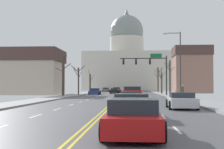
% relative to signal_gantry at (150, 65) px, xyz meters
% --- Properties ---
extents(ground, '(20.00, 180.00, 0.20)m').
position_rel_signal_gantry_xyz_m(ground, '(-4.80, -12.71, -5.13)').
color(ground, '#49494E').
extents(signal_gantry, '(7.91, 0.41, 6.94)m').
position_rel_signal_gantry_xyz_m(signal_gantry, '(0.00, 0.00, 0.00)').
color(signal_gantry, '#28282D').
rests_on(signal_gantry, ground).
extents(street_lamp_right, '(2.33, 0.24, 8.63)m').
position_rel_signal_gantry_xyz_m(street_lamp_right, '(3.12, -11.57, 0.06)').
color(street_lamp_right, '#333338').
rests_on(street_lamp_right, ground).
extents(capitol_building, '(30.55, 21.55, 30.35)m').
position_rel_signal_gantry_xyz_m(capitol_building, '(-4.80, 65.20, 4.80)').
color(capitol_building, beige).
rests_on(capitol_building, ground).
extents(sedan_near_00, '(2.21, 4.75, 1.27)m').
position_rel_signal_gantry_xyz_m(sedan_near_00, '(-3.16, -4.94, -4.54)').
color(sedan_near_00, '#B71414').
rests_on(sedan_near_00, ground).
extents(sedan_near_01, '(2.10, 4.65, 1.27)m').
position_rel_signal_gantry_xyz_m(sedan_near_01, '(-3.16, -10.56, -4.56)').
color(sedan_near_01, '#9EA3A8').
rests_on(sedan_near_01, ground).
extents(pickup_truck_near_02, '(2.38, 5.37, 1.59)m').
position_rel_signal_gantry_xyz_m(pickup_truck_near_02, '(-2.94, -17.51, -4.43)').
color(pickup_truck_near_02, maroon).
rests_on(pickup_truck_near_02, ground).
extents(sedan_near_03, '(2.20, 4.76, 1.14)m').
position_rel_signal_gantry_xyz_m(sedan_near_03, '(-3.18, -23.37, -4.60)').
color(sedan_near_03, silver).
rests_on(sedan_near_03, ground).
extents(sedan_near_04, '(2.17, 4.40, 1.19)m').
position_rel_signal_gantry_xyz_m(sedan_near_04, '(0.63, -30.50, -4.58)').
color(sedan_near_04, silver).
rests_on(sedan_near_04, ground).
extents(sedan_near_05, '(2.19, 4.56, 1.26)m').
position_rel_signal_gantry_xyz_m(sedan_near_05, '(-3.00, -37.53, -4.55)').
color(sedan_near_05, '#6B6056').
rests_on(sedan_near_05, ground).
extents(sedan_near_06, '(2.05, 4.70, 1.24)m').
position_rel_signal_gantry_xyz_m(sedan_near_06, '(-2.94, -43.52, -4.56)').
color(sedan_near_06, '#B71414').
rests_on(sedan_near_06, ground).
extents(sedan_oncoming_00, '(2.09, 4.22, 1.21)m').
position_rel_signal_gantry_xyz_m(sedan_oncoming_00, '(-10.03, 6.81, -4.58)').
color(sedan_oncoming_00, navy).
rests_on(sedan_oncoming_00, ground).
extents(sedan_oncoming_01, '(1.94, 4.39, 1.14)m').
position_rel_signal_gantry_xyz_m(sedan_oncoming_01, '(-6.71, 15.53, -4.60)').
color(sedan_oncoming_01, black).
rests_on(sedan_oncoming_01, ground).
extents(sedan_oncoming_02, '(2.13, 4.42, 1.32)m').
position_rel_signal_gantry_xyz_m(sedan_oncoming_02, '(-6.78, 26.94, -4.53)').
color(sedan_oncoming_02, '#B71414').
rests_on(sedan_oncoming_02, ground).
extents(sedan_oncoming_03, '(2.10, 4.37, 1.18)m').
position_rel_signal_gantry_xyz_m(sedan_oncoming_03, '(-10.22, 35.66, -4.59)').
color(sedan_oncoming_03, '#6B6056').
rests_on(sedan_oncoming_03, ground).
extents(flank_building_00, '(14.50, 10.10, 8.59)m').
position_rel_signal_gantry_xyz_m(flank_building_00, '(-23.64, 6.26, -0.78)').
color(flank_building_00, '#B2A38E').
rests_on(flank_building_00, ground).
extents(flank_building_01, '(8.38, 7.35, 10.69)m').
position_rel_signal_gantry_xyz_m(flank_building_01, '(10.80, 20.96, 0.27)').
color(flank_building_01, '#8C6656').
rests_on(flank_building_01, ground).
extents(bare_tree_00, '(2.41, 1.76, 6.35)m').
position_rel_signal_gantry_xyz_m(bare_tree_00, '(3.86, 30.39, -1.67)').
color(bare_tree_00, '#4C3D2D').
rests_on(bare_tree_00, ground).
extents(bare_tree_01, '(1.46, 1.91, 5.53)m').
position_rel_signal_gantry_xyz_m(bare_tree_01, '(-13.51, 26.93, -2.67)').
color(bare_tree_01, '#423328').
rests_on(bare_tree_01, ground).
extents(bare_tree_02, '(2.19, 2.30, 6.19)m').
position_rel_signal_gantry_xyz_m(bare_tree_02, '(4.02, 5.71, -1.73)').
color(bare_tree_02, '#4C3D2D').
rests_on(bare_tree_02, ground).
extents(bare_tree_03, '(2.73, 1.77, 6.24)m').
position_rel_signal_gantry_xyz_m(bare_tree_03, '(-13.68, -4.58, -1.83)').
color(bare_tree_03, '#423328').
rests_on(bare_tree_03, ground).
extents(bare_tree_04, '(1.68, 1.65, 5.37)m').
position_rel_signal_gantry_xyz_m(bare_tree_04, '(3.06, 11.77, -2.69)').
color(bare_tree_04, brown).
rests_on(bare_tree_04, ground).
extents(bare_tree_05, '(2.42, 1.60, 5.21)m').
position_rel_signal_gantry_xyz_m(bare_tree_05, '(-12.67, 3.73, -2.18)').
color(bare_tree_05, '#4C3D2D').
rests_on(bare_tree_05, ground).
extents(pedestrian_00, '(0.35, 0.34, 1.65)m').
position_rel_signal_gantry_xyz_m(pedestrian_00, '(3.25, -14.15, -4.09)').
color(pedestrian_00, '#33333D').
rests_on(pedestrian_00, ground).
extents(bicycle_parked, '(0.12, 1.77, 0.85)m').
position_rel_signal_gantry_xyz_m(bicycle_parked, '(3.02, -9.52, -4.66)').
color(bicycle_parked, black).
rests_on(bicycle_parked, ground).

